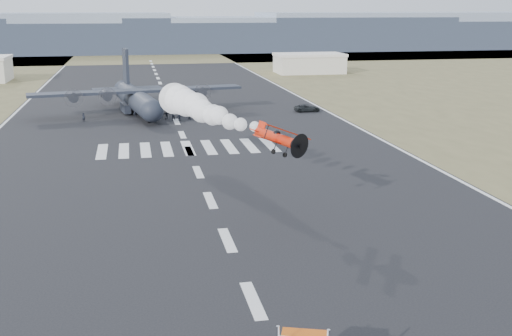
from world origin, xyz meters
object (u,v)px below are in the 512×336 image
object	(u,v)px
aerobatic_biplane	(279,138)
crew_c	(179,116)
hangar_right	(309,63)
support_vehicle	(307,108)
crew_d	(161,111)
crew_a	(135,112)
crew_e	(155,113)
crew_b	(190,115)
crew_h	(173,115)
crew_f	(166,114)
crew_g	(84,117)
transport_aircraft	(136,97)

from	to	relation	value
aerobatic_biplane	crew_c	xyz separation A→B (m)	(-5.04, 56.42, -7.08)
hangar_right	crew_c	size ratio (longest dim) A/B	12.56
aerobatic_biplane	support_vehicle	bearing A→B (deg)	55.57
hangar_right	crew_d	bearing A→B (deg)	-123.96
crew_a	crew_e	world-z (taller)	crew_a
support_vehicle	crew_b	distance (m)	23.53
crew_c	aerobatic_biplane	bearing A→B (deg)	54.08
aerobatic_biplane	support_vehicle	distance (m)	65.40
crew_a	crew_h	distance (m)	8.12
aerobatic_biplane	crew_a	world-z (taller)	aerobatic_biplane
aerobatic_biplane	crew_d	world-z (taller)	aerobatic_biplane
crew_f	crew_g	xyz separation A→B (m)	(-14.47, -0.49, -0.01)
crew_c	crew_e	bearing A→B (deg)	-87.99
transport_aircraft	crew_d	size ratio (longest dim) A/B	21.68
aerobatic_biplane	support_vehicle	xyz separation A→B (m)	(19.96, 61.86, -7.20)
aerobatic_biplane	crew_a	bearing A→B (deg)	85.08
crew_f	aerobatic_biplane	bearing A→B (deg)	67.91
transport_aircraft	crew_g	size ratio (longest dim) A/B	24.49
crew_d	crew_g	size ratio (longest dim) A/B	1.13
support_vehicle	crew_b	bearing A→B (deg)	100.79
support_vehicle	crew_g	size ratio (longest dim) A/B	3.10
hangar_right	crew_a	xyz separation A→B (m)	(-53.13, -71.54, -2.12)
aerobatic_biplane	crew_c	world-z (taller)	aerobatic_biplane
transport_aircraft	crew_e	bearing A→B (deg)	-71.17
hangar_right	crew_b	distance (m)	87.71
aerobatic_biplane	crew_h	xyz separation A→B (m)	(-6.14, 57.10, -6.97)
crew_c	crew_f	size ratio (longest dim) A/B	1.00
crew_b	crew_g	world-z (taller)	crew_b
crew_c	crew_d	xyz separation A→B (m)	(-2.88, 5.23, 0.10)
transport_aircraft	support_vehicle	size ratio (longest dim) A/B	7.90
transport_aircraft	crew_a	bearing A→B (deg)	-104.60
hangar_right	crew_b	world-z (taller)	hangar_right
support_vehicle	crew_c	bearing A→B (deg)	101.75
crew_f	crew_e	bearing A→B (deg)	-74.22
crew_g	crew_h	size ratio (longest dim) A/B	0.87
support_vehicle	crew_c	distance (m)	25.58
support_vehicle	crew_h	size ratio (longest dim) A/B	2.70
crew_d	crew_e	world-z (taller)	crew_d
hangar_right	aerobatic_biplane	distance (m)	139.45
crew_e	crew_h	distance (m)	4.83
crew_c	crew_g	size ratio (longest dim) A/B	1.01
hangar_right	support_vehicle	xyz separation A→B (m)	(-20.44, -71.51, -2.31)
crew_e	hangar_right	bearing A→B (deg)	85.41
crew_d	crew_g	world-z (taller)	crew_d
crew_g	crew_e	bearing A→B (deg)	-140.75
crew_a	crew_b	world-z (taller)	crew_a
hangar_right	crew_e	world-z (taller)	hangar_right
aerobatic_biplane	crew_b	distance (m)	57.76
support_vehicle	aerobatic_biplane	bearing A→B (deg)	161.58
crew_a	crew_e	xyz separation A→B (m)	(3.55, -0.98, -0.10)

